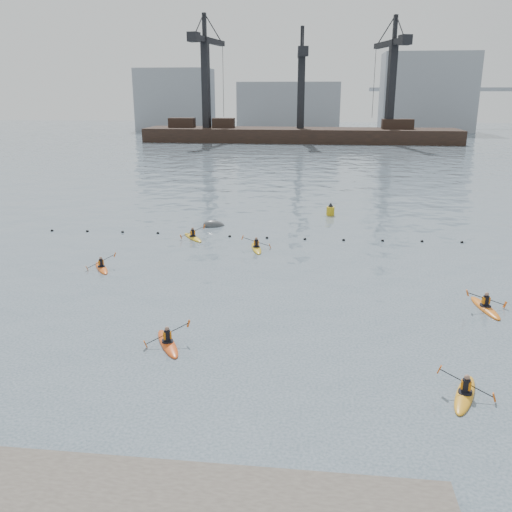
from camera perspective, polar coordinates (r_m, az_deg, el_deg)
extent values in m
plane|color=#394753|center=(22.44, -7.26, -12.82)|extent=(400.00, 400.00, 0.00)
sphere|color=black|center=(48.15, -20.68, 2.50)|extent=(0.24, 0.24, 0.24)
sphere|color=black|center=(47.00, -17.33, 2.50)|extent=(0.24, 0.24, 0.24)
sphere|color=black|center=(45.94, -13.86, 2.46)|extent=(0.24, 0.24, 0.24)
sphere|color=black|center=(44.95, -10.29, 2.37)|extent=(0.24, 0.24, 0.24)
sphere|color=black|center=(44.05, -6.60, 2.23)|extent=(0.24, 0.24, 0.24)
sphere|color=black|center=(43.31, -2.78, 2.07)|extent=(0.24, 0.24, 0.24)
sphere|color=black|center=(42.80, 1.16, 1.91)|extent=(0.24, 0.24, 0.24)
sphere|color=black|center=(42.59, 5.17, 1.77)|extent=(0.24, 0.24, 0.24)
sphere|color=black|center=(42.71, 9.20, 1.66)|extent=(0.24, 0.24, 0.24)
sphere|color=black|center=(43.11, 13.18, 1.57)|extent=(0.24, 0.24, 0.24)
sphere|color=black|center=(43.71, 17.07, 1.47)|extent=(0.24, 0.24, 0.24)
sphere|color=black|center=(44.43, 20.85, 1.35)|extent=(0.24, 0.24, 0.24)
cube|color=black|center=(129.37, 4.65, 12.26)|extent=(72.00, 12.00, 4.50)
cube|color=black|center=(133.21, -7.80, 13.74)|extent=(6.00, 3.00, 2.20)
cube|color=black|center=(131.09, -3.44, 13.81)|extent=(5.00, 3.00, 2.20)
cube|color=black|center=(130.17, 14.67, 13.29)|extent=(7.00, 3.00, 2.20)
cube|color=black|center=(131.69, -5.31, 17.66)|extent=(1.85, 1.85, 20.00)
cube|color=black|center=(134.67, -4.96, 21.66)|extent=(4.31, 17.93, 1.20)
cube|color=black|center=(126.37, -6.58, 21.93)|extent=(2.62, 2.94, 2.00)
cube|color=black|center=(132.48, -5.46, 23.07)|extent=(0.93, 0.93, 5.00)
cube|color=black|center=(128.97, 4.76, 17.03)|extent=(1.73, 1.73, 17.00)
cube|color=black|center=(131.49, 4.80, 20.47)|extent=(2.50, 15.05, 1.20)
cube|color=black|center=(124.02, 4.98, 20.68)|extent=(2.42, 2.78, 2.00)
cube|color=black|center=(129.49, 4.89, 21.90)|extent=(0.87, 0.87, 5.00)
cube|color=black|center=(129.75, 14.04, 17.05)|extent=(1.96, 1.96, 19.00)
cube|color=black|center=(132.53, 13.90, 20.90)|extent=(5.56, 16.73, 1.20)
cube|color=black|center=(124.67, 15.43, 21.08)|extent=(2.80, 3.08, 2.00)
cube|color=black|center=(130.44, 14.44, 22.31)|extent=(0.98, 0.98, 5.00)
cube|color=gray|center=(174.79, -8.47, 15.99)|extent=(22.00, 14.00, 18.00)
cube|color=gray|center=(169.22, 3.52, 15.44)|extent=(30.00, 14.00, 14.00)
cube|color=gray|center=(171.51, 17.56, 16.08)|extent=(26.00, 14.00, 22.00)
cube|color=gray|center=(195.37, 22.51, 15.90)|extent=(70.00, 2.00, 1.20)
cylinder|color=gray|center=(190.52, 14.91, 15.98)|extent=(1.60, 1.60, 20.00)
ellipsoid|color=#D54914|center=(25.40, -9.28, -9.10)|extent=(2.05, 3.09, 0.32)
cylinder|color=black|center=(25.35, -9.29, -8.84)|extent=(0.80, 0.80, 0.06)
cylinder|color=black|center=(25.23, -9.32, -8.27)|extent=(0.30, 0.30, 0.51)
cube|color=orange|center=(25.22, -9.32, -8.23)|extent=(0.42, 0.36, 0.34)
sphere|color=#8C6651|center=(25.09, -9.36, -7.55)|extent=(0.21, 0.21, 0.21)
cylinder|color=black|center=(25.19, -9.33, -8.07)|extent=(1.83, 1.00, 0.77)
cube|color=#D85914|center=(25.18, -11.56, -9.06)|extent=(0.21, 0.20, 0.33)
cube|color=#D85914|center=(25.25, -7.12, -7.06)|extent=(0.21, 0.20, 0.33)
ellipsoid|color=orange|center=(22.67, 21.13, -13.48)|extent=(1.72, 3.20, 0.32)
cylinder|color=black|center=(22.61, 21.16, -13.20)|extent=(0.77, 0.77, 0.06)
cylinder|color=black|center=(22.48, 21.24, -12.58)|extent=(0.30, 0.30, 0.52)
cube|color=orange|center=(22.47, 21.24, -12.54)|extent=(0.41, 0.33, 0.34)
sphere|color=#8C6651|center=(22.31, 21.33, -11.80)|extent=(0.21, 0.21, 0.21)
cylinder|color=black|center=(22.43, 21.26, -12.36)|extent=(1.96, 0.77, 0.73)
cube|color=#D85914|center=(22.36, 18.74, -11.23)|extent=(0.19, 0.18, 0.34)
cube|color=#D85914|center=(22.54, 23.79, -13.45)|extent=(0.19, 0.18, 0.34)
ellipsoid|color=#DE5814|center=(36.85, -15.95, -1.23)|extent=(2.04, 2.74, 0.29)
cylinder|color=black|center=(36.82, -15.96, -1.06)|extent=(0.75, 0.75, 0.05)
cylinder|color=black|center=(36.74, -15.99, -0.68)|extent=(0.27, 0.27, 0.47)
cube|color=orange|center=(36.74, -16.00, -0.66)|extent=(0.38, 0.34, 0.31)
sphere|color=#8C6651|center=(36.65, -16.03, -0.21)|extent=(0.19, 0.19, 0.19)
cylinder|color=black|center=(36.72, -16.00, -0.55)|extent=(1.59, 1.03, 0.74)
cube|color=#D85914|center=(36.69, -17.37, -1.22)|extent=(0.20, 0.19, 0.30)
cube|color=#D85914|center=(36.77, -14.64, 0.12)|extent=(0.20, 0.19, 0.30)
ellipsoid|color=gold|center=(39.89, 0.03, 0.81)|extent=(1.36, 3.24, 0.32)
cylinder|color=black|center=(39.86, 0.03, 0.99)|extent=(0.72, 0.72, 0.06)
cylinder|color=black|center=(39.78, 0.03, 1.37)|extent=(0.30, 0.30, 0.52)
cube|color=orange|center=(39.78, 0.03, 1.40)|extent=(0.40, 0.30, 0.34)
sphere|color=#8C6651|center=(39.69, 0.03, 1.86)|extent=(0.21, 0.21, 0.21)
cylinder|color=black|center=(39.75, 0.03, 1.51)|extent=(2.02, 0.52, 0.79)
cube|color=#D85914|center=(39.56, -1.43, 1.95)|extent=(0.19, 0.17, 0.33)
cube|color=#D85914|center=(39.98, 1.47, 1.07)|extent=(0.19, 0.17, 0.33)
ellipsoid|color=orange|center=(31.45, 22.97, -5.07)|extent=(1.17, 3.38, 0.33)
cylinder|color=black|center=(31.40, 23.00, -4.84)|extent=(0.71, 0.71, 0.06)
cylinder|color=black|center=(31.30, 23.06, -4.34)|extent=(0.31, 0.31, 0.54)
cube|color=orange|center=(31.30, 23.06, -4.31)|extent=(0.40, 0.28, 0.35)
sphere|color=#8C6651|center=(31.18, 23.13, -3.72)|extent=(0.22, 0.22, 0.22)
cylinder|color=black|center=(31.27, 23.08, -4.17)|extent=(2.15, 0.37, 0.79)
cube|color=#D85914|center=(31.85, 24.74, -4.67)|extent=(0.19, 0.17, 0.35)
cube|color=#D85914|center=(30.72, 21.36, -3.64)|extent=(0.19, 0.17, 0.35)
ellipsoid|color=gold|center=(43.13, -6.66, 1.92)|extent=(2.34, 2.91, 0.31)
cylinder|color=black|center=(43.10, -6.67, 2.09)|extent=(0.82, 0.82, 0.06)
cylinder|color=black|center=(43.03, -6.68, 2.44)|extent=(0.29, 0.29, 0.51)
cube|color=orange|center=(43.02, -6.68, 2.47)|extent=(0.41, 0.38, 0.33)
sphere|color=#8C6651|center=(42.94, -6.70, 2.88)|extent=(0.21, 0.21, 0.21)
cylinder|color=black|center=(43.00, -6.69, 2.57)|extent=(1.70, 1.24, 0.66)
cube|color=#D85914|center=(42.72, -7.91, 2.02)|extent=(0.20, 0.20, 0.33)
cube|color=#D85914|center=(43.31, -5.48, 3.10)|extent=(0.20, 0.20, 0.33)
ellipsoid|color=#3F4244|center=(46.96, -4.42, 3.17)|extent=(2.44, 1.98, 1.38)
cylinder|color=gold|center=(51.42, 7.83, 4.63)|extent=(0.75, 0.75, 0.97)
cone|color=black|center=(51.27, 7.86, 5.39)|extent=(0.47, 0.47, 0.38)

